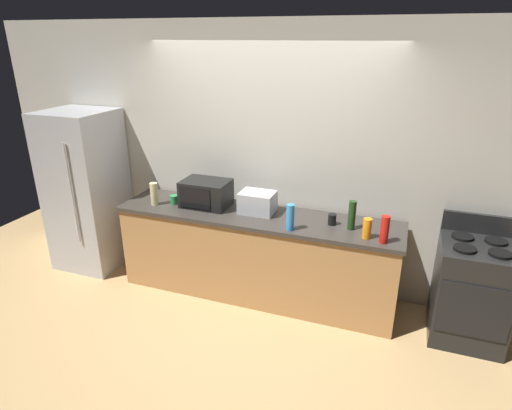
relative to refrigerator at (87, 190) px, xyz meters
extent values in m
plane|color=tan|center=(2.05, -0.40, -0.90)|extent=(8.00, 8.00, 0.00)
cube|color=beige|center=(2.05, 0.41, 0.45)|extent=(6.40, 0.10, 2.70)
cube|color=#B27F4C|center=(2.05, 0.00, -0.47)|extent=(2.80, 0.60, 0.86)
cube|color=#38332D|center=(2.05, 0.00, -0.02)|extent=(2.84, 0.64, 0.04)
cube|color=#B7BABF|center=(0.00, 0.00, 0.00)|extent=(0.72, 0.70, 1.80)
cylinder|color=silver|center=(0.14, -0.37, 0.10)|extent=(0.02, 0.02, 1.10)
cube|color=black|center=(4.05, 0.00, -0.45)|extent=(0.60, 0.60, 0.90)
cube|color=black|center=(4.05, -0.30, -0.45)|extent=(0.55, 0.02, 0.48)
cube|color=black|center=(4.05, 0.28, 0.09)|extent=(0.60, 0.04, 0.18)
cylinder|color=black|center=(3.92, -0.12, 0.01)|extent=(0.18, 0.18, 0.02)
cylinder|color=black|center=(4.18, -0.12, 0.01)|extent=(0.18, 0.18, 0.02)
cylinder|color=black|center=(3.92, 0.12, 0.01)|extent=(0.18, 0.18, 0.02)
cylinder|color=black|center=(4.18, 0.12, 0.01)|extent=(0.18, 0.18, 0.02)
cube|color=black|center=(1.49, 0.05, 0.13)|extent=(0.48, 0.34, 0.27)
cube|color=black|center=(1.45, -0.12, 0.13)|extent=(0.34, 0.01, 0.21)
cube|color=#B7BABF|center=(2.04, 0.06, 0.10)|extent=(0.34, 0.26, 0.21)
cylinder|color=orange|center=(3.13, -0.17, 0.09)|extent=(0.08, 0.08, 0.18)
cylinder|color=#338CE5|center=(2.46, -0.23, 0.12)|extent=(0.07, 0.07, 0.24)
cylinder|color=beige|center=(0.97, -0.11, 0.12)|extent=(0.08, 0.08, 0.24)
cylinder|color=#1E3F19|center=(2.98, -0.02, 0.14)|extent=(0.07, 0.07, 0.27)
cylinder|color=red|center=(3.28, -0.21, 0.12)|extent=(0.07, 0.07, 0.24)
cylinder|color=#2D8C47|center=(1.15, -0.02, 0.05)|extent=(0.09, 0.09, 0.09)
cylinder|color=black|center=(2.80, 0.02, 0.05)|extent=(0.08, 0.08, 0.10)
camera|label=1|loc=(3.38, -3.65, 1.64)|focal=30.05mm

